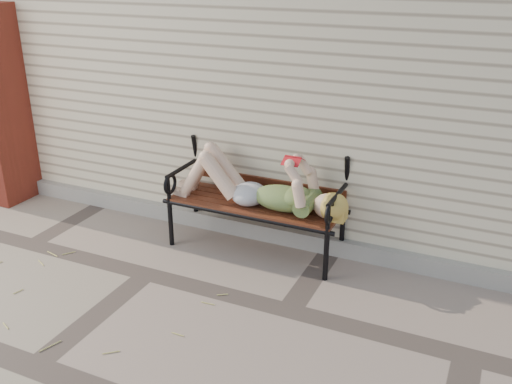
% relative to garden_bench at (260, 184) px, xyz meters
% --- Properties ---
extents(ground, '(80.00, 80.00, 0.00)m').
position_rel_garden_bench_xyz_m(ground, '(-0.63, -0.85, -0.60)').
color(ground, '#7C6A60').
rests_on(ground, ground).
extents(house_wall, '(8.00, 4.00, 3.00)m').
position_rel_garden_bench_xyz_m(house_wall, '(-0.63, 2.15, 0.90)').
color(house_wall, beige).
rests_on(house_wall, ground).
extents(foundation_strip, '(8.00, 0.10, 0.15)m').
position_rel_garden_bench_xyz_m(foundation_strip, '(-0.63, 0.12, -0.52)').
color(foundation_strip, gray).
rests_on(foundation_strip, ground).
extents(garden_bench, '(1.64, 0.65, 1.06)m').
position_rel_garden_bench_xyz_m(garden_bench, '(0.00, 0.00, 0.00)').
color(garden_bench, black).
rests_on(garden_bench, ground).
extents(reading_woman, '(1.55, 0.35, 0.49)m').
position_rel_garden_bench_xyz_m(reading_woman, '(0.01, -0.13, 0.04)').
color(reading_woman, '#09323F').
rests_on(reading_woman, ground).
extents(straw_scatter, '(2.63, 1.30, 0.01)m').
position_rel_garden_bench_xyz_m(straw_scatter, '(-0.65, -1.30, -0.59)').
color(straw_scatter, tan).
rests_on(straw_scatter, ground).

